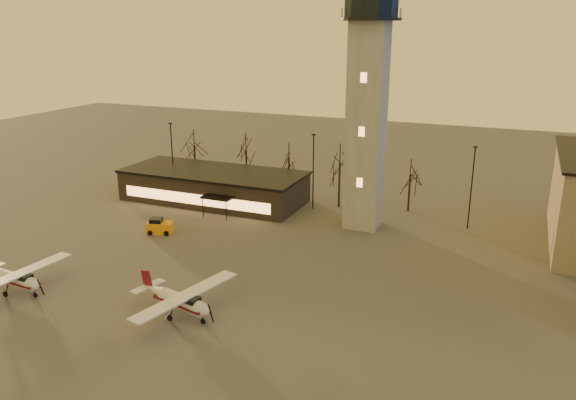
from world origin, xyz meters
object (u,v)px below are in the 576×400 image
Objects in this scene: service_cart at (159,227)px; terminal at (214,186)px; control_tower at (368,91)px; cessna_front at (184,305)px; cessna_rear at (19,282)px.

terminal is at bearing 73.76° from service_cart.
service_cart is (-21.40, -11.85, -15.63)m from control_tower.
cessna_rear is at bearing -159.46° from cessna_front.
cessna_front is 3.43× the size of service_cart.
cessna_rear is 3.29× the size of service_cart.
control_tower is at bearing -5.15° from terminal.
cessna_front reaches higher than cessna_rear.
terminal is at bearing 128.90° from cessna_front.
terminal reaches higher than service_cart.
cessna_front is (14.31, -29.69, -1.11)m from terminal.
cessna_front reaches higher than service_cart.
service_cart is at bearing -151.02° from control_tower.
control_tower reaches higher than cessna_front.
control_tower is 29.02m from service_cart.
service_cart is at bearing 144.02° from cessna_front.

